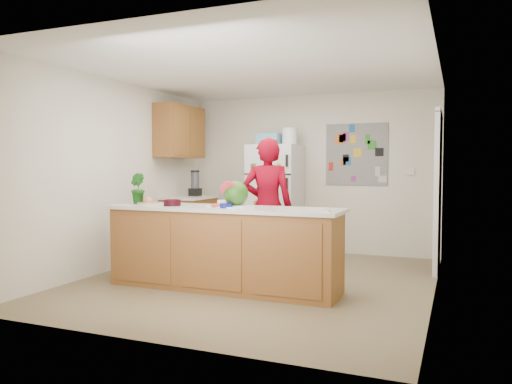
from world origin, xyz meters
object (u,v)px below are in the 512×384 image
at_px(cherry_bowl, 172,203).
at_px(person, 268,206).
at_px(refrigerator, 275,199).
at_px(watermelon, 236,193).

bearing_deg(cherry_bowl, person, 51.18).
distance_m(refrigerator, person, 1.56).
height_order(refrigerator, watermelon, refrigerator).
relative_size(person, cherry_bowl, 8.87).
relative_size(refrigerator, watermelon, 6.14).
distance_m(refrigerator, cherry_bowl, 2.50).
relative_size(person, watermelon, 6.23).
distance_m(refrigerator, watermelon, 2.40).
bearing_deg(refrigerator, cherry_bowl, -97.97).
distance_m(person, watermelon, 0.89).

